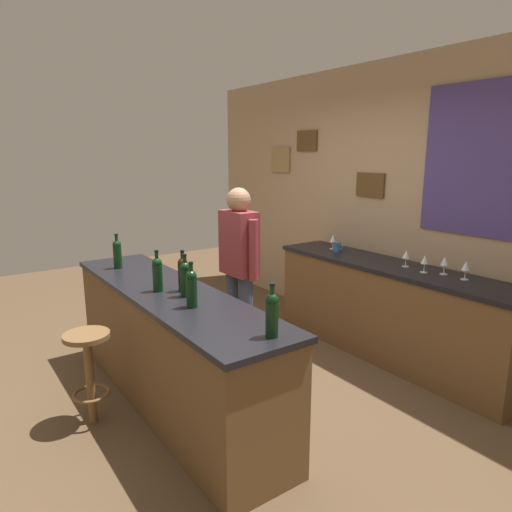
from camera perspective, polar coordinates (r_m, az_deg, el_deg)
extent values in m
plane|color=brown|center=(3.97, -4.84, -16.04)|extent=(10.00, 10.00, 0.00)
cube|color=tan|center=(4.85, 16.08, 6.25)|extent=(6.00, 0.06, 2.80)
cube|color=#997F4C|center=(6.01, 3.09, 11.90)|extent=(0.36, 0.02, 0.32)
cube|color=brown|center=(5.62, 6.38, 14.09)|extent=(0.34, 0.02, 0.24)
cube|color=brown|center=(4.93, 14.06, 8.61)|extent=(0.36, 0.02, 0.24)
cube|color=#4C3D7F|center=(4.27, 25.96, 10.73)|extent=(0.98, 0.02, 1.26)
cube|color=brown|center=(3.61, -10.56, -11.47)|extent=(2.53, 0.57, 0.88)
cube|color=black|center=(3.45, -10.87, -4.47)|extent=(2.58, 0.60, 0.04)
cube|color=brown|center=(4.53, 16.24, -6.83)|extent=(2.48, 0.53, 0.86)
cube|color=black|center=(4.40, 16.60, -1.30)|extent=(2.54, 0.56, 0.04)
cylinder|color=#384766|center=(4.10, -1.29, -8.35)|extent=(0.13, 0.13, 0.86)
cylinder|color=#384766|center=(4.26, -2.81, -7.56)|extent=(0.13, 0.13, 0.86)
cube|color=maroon|center=(3.99, -2.15, 1.65)|extent=(0.36, 0.20, 0.56)
sphere|color=#A87A5B|center=(3.93, -2.19, 7.01)|extent=(0.21, 0.21, 0.21)
cylinder|color=maroon|center=(3.81, -0.33, 0.69)|extent=(0.08, 0.08, 0.52)
cylinder|color=maroon|center=(4.17, -3.80, 1.71)|extent=(0.08, 0.08, 0.52)
cylinder|color=brown|center=(3.57, -19.98, -14.40)|extent=(0.06, 0.06, 0.65)
torus|color=brown|center=(3.62, -19.85, -15.85)|extent=(0.26, 0.26, 0.02)
cylinder|color=brown|center=(3.44, -20.41, -9.32)|extent=(0.32, 0.32, 0.03)
cylinder|color=black|center=(4.16, -16.88, -0.13)|extent=(0.07, 0.07, 0.20)
sphere|color=black|center=(4.14, -16.98, 1.40)|extent=(0.07, 0.07, 0.07)
cylinder|color=black|center=(4.13, -17.01, 1.84)|extent=(0.03, 0.03, 0.09)
cylinder|color=black|center=(4.12, -17.06, 2.56)|extent=(0.03, 0.03, 0.02)
cylinder|color=black|center=(3.39, -12.17, -2.69)|extent=(0.07, 0.07, 0.20)
sphere|color=black|center=(3.37, -12.26, -0.84)|extent=(0.07, 0.07, 0.07)
cylinder|color=black|center=(3.36, -12.28, -0.30)|extent=(0.03, 0.03, 0.09)
cylinder|color=black|center=(3.35, -12.33, 0.58)|extent=(0.03, 0.03, 0.02)
cylinder|color=black|center=(3.36, -9.08, -2.70)|extent=(0.07, 0.07, 0.20)
sphere|color=black|center=(3.34, -9.15, -0.83)|extent=(0.07, 0.07, 0.07)
cylinder|color=black|center=(3.33, -9.17, -0.29)|extent=(0.03, 0.03, 0.09)
cylinder|color=black|center=(3.32, -9.20, 0.60)|extent=(0.03, 0.03, 0.02)
cylinder|color=black|center=(3.23, -8.80, -3.31)|extent=(0.07, 0.07, 0.20)
sphere|color=black|center=(3.21, -8.86, -1.38)|extent=(0.07, 0.07, 0.07)
cylinder|color=black|center=(3.20, -8.88, -0.81)|extent=(0.03, 0.03, 0.09)
cylinder|color=black|center=(3.19, -8.92, 0.11)|extent=(0.03, 0.03, 0.02)
cylinder|color=black|center=(3.00, -8.02, -4.54)|extent=(0.07, 0.07, 0.20)
sphere|color=black|center=(2.97, -8.09, -2.47)|extent=(0.07, 0.07, 0.07)
cylinder|color=black|center=(2.96, -8.11, -1.86)|extent=(0.03, 0.03, 0.09)
cylinder|color=black|center=(2.95, -8.14, -0.87)|extent=(0.03, 0.03, 0.02)
cylinder|color=black|center=(2.51, 2.00, -7.92)|extent=(0.07, 0.07, 0.20)
sphere|color=black|center=(2.47, 2.02, -5.48)|extent=(0.07, 0.07, 0.07)
cylinder|color=black|center=(2.46, 2.03, -4.76)|extent=(0.03, 0.03, 0.09)
cylinder|color=black|center=(2.45, 2.04, -3.58)|extent=(0.03, 0.03, 0.02)
cylinder|color=silver|center=(4.96, 9.52, 0.89)|extent=(0.06, 0.06, 0.00)
cylinder|color=silver|center=(4.96, 9.54, 1.34)|extent=(0.01, 0.01, 0.07)
cone|color=silver|center=(4.94, 9.57, 2.19)|extent=(0.07, 0.07, 0.08)
cylinder|color=silver|center=(4.35, 18.13, -1.25)|extent=(0.06, 0.06, 0.00)
cylinder|color=silver|center=(4.34, 18.17, -0.73)|extent=(0.01, 0.01, 0.07)
cone|color=silver|center=(4.33, 18.24, 0.23)|extent=(0.07, 0.07, 0.08)
cylinder|color=silver|center=(4.19, 20.20, -1.92)|extent=(0.06, 0.06, 0.00)
cylinder|color=silver|center=(4.18, 20.24, -1.39)|extent=(0.01, 0.01, 0.07)
cone|color=silver|center=(4.16, 20.32, -0.39)|extent=(0.07, 0.07, 0.08)
cylinder|color=silver|center=(4.19, 22.36, -2.10)|extent=(0.06, 0.06, 0.00)
cylinder|color=silver|center=(4.18, 22.41, -1.57)|extent=(0.01, 0.01, 0.07)
cone|color=silver|center=(4.16, 22.49, -0.57)|extent=(0.07, 0.07, 0.08)
cylinder|color=silver|center=(4.08, 24.57, -2.67)|extent=(0.06, 0.06, 0.00)
cylinder|color=silver|center=(4.07, 24.62, -2.13)|extent=(0.01, 0.01, 0.07)
cone|color=silver|center=(4.06, 24.72, -1.10)|extent=(0.07, 0.07, 0.08)
cylinder|color=#336699|center=(4.85, 10.07, 1.13)|extent=(0.08, 0.08, 0.09)
torus|color=#336699|center=(4.81, 10.56, 1.08)|extent=(0.06, 0.01, 0.06)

